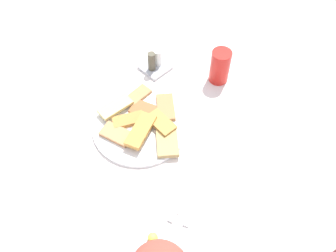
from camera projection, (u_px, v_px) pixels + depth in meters
The scene contains 8 objects.
ground_plane at pixel (180, 223), 1.70m from camera, with size 6.00×6.00×0.00m, color #B6ABA5.
dining_table at pixel (186, 149), 1.14m from camera, with size 1.14×0.95×0.77m.
pide_platter at pixel (141, 124), 1.08m from camera, with size 0.30×0.32×0.04m.
soda_can at pixel (220, 66), 1.16m from camera, with size 0.07×0.07×0.12m, color red.
paper_napkin at pixel (191, 196), 0.95m from camera, with size 0.13×0.13×0.00m, color white.
fork at pixel (186, 191), 0.96m from camera, with size 0.19×0.02×0.01m, color silver.
spoon at pixel (196, 199), 0.94m from camera, with size 0.16×0.02×0.01m, color silver.
condiment_caddy at pixel (155, 64), 1.22m from camera, with size 0.10×0.10×0.08m.
Camera 1 is at (0.48, 0.36, 1.66)m, focal length 37.07 mm.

